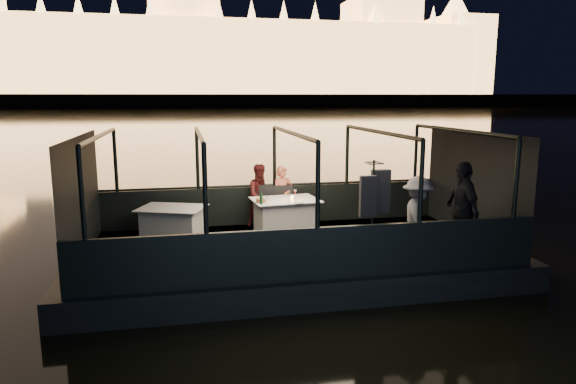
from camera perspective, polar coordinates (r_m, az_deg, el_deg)
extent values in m
plane|color=black|center=(89.98, -10.34, 8.23)|extent=(500.00, 500.00, 0.00)
cube|color=black|center=(10.70, 0.43, -8.57)|extent=(8.60, 4.40, 1.00)
cube|color=black|center=(10.55, 0.44, -6.11)|extent=(8.00, 4.00, 0.04)
cube|color=black|center=(12.34, -1.49, -1.39)|extent=(8.00, 0.08, 0.90)
cube|color=black|center=(8.56, 3.25, -6.87)|extent=(8.00, 0.08, 0.90)
cube|color=#423D33|center=(219.91, -11.20, 9.79)|extent=(400.00, 140.00, 6.00)
cube|color=silver|center=(11.44, -0.31, -2.68)|extent=(1.55, 1.19, 0.77)
cube|color=white|center=(11.15, -12.71, -3.31)|extent=(1.60, 1.39, 0.71)
cube|color=black|center=(11.80, -2.51, -1.96)|extent=(0.55, 0.55, 0.98)
cube|color=black|center=(11.87, -0.35, -1.87)|extent=(0.46, 0.46, 0.96)
imported|color=#D56A4D|center=(12.07, -0.59, -0.21)|extent=(0.57, 0.44, 1.40)
imported|color=#441314|center=(11.99, -3.00, -0.30)|extent=(0.79, 0.66, 1.47)
imported|color=silver|center=(9.84, 14.21, -2.45)|extent=(0.84, 1.14, 1.57)
imported|color=black|center=(10.18, 18.72, -2.25)|extent=(0.49, 1.10, 1.84)
cylinder|color=#153A1F|center=(10.83, -2.99, -0.60)|extent=(0.07, 0.07, 0.29)
cylinder|color=brown|center=(11.03, -3.05, -0.97)|extent=(0.21, 0.21, 0.08)
cylinder|color=#FFB23F|center=(11.21, 0.43, -0.77)|extent=(0.07, 0.07, 0.09)
cylinder|color=silver|center=(11.00, 1.14, -1.16)|extent=(0.31, 0.31, 0.02)
cylinder|color=white|center=(11.22, -2.50, -0.94)|extent=(0.27, 0.27, 0.02)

